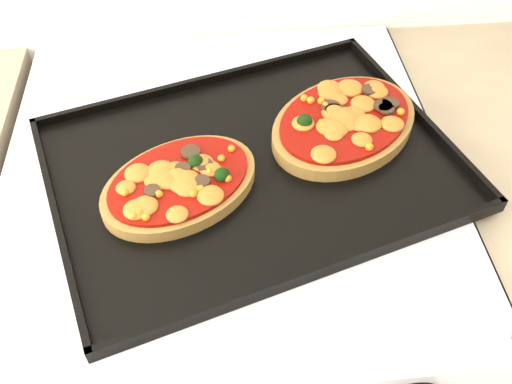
{
  "coord_description": "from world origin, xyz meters",
  "views": [
    {
      "loc": [
        0.01,
        1.15,
        1.45
      ],
      "look_at": [
        0.05,
        1.62,
        0.92
      ],
      "focal_mm": 40.0,
      "sensor_mm": 36.0,
      "label": 1
    }
  ],
  "objects_px": {
    "baking_tray": "(252,163)",
    "pizza_right": "(344,122)",
    "pizza_left": "(179,182)",
    "stove": "(235,323)"
  },
  "relations": [
    {
      "from": "baking_tray",
      "to": "pizza_right",
      "type": "distance_m",
      "value": 0.14
    },
    {
      "from": "baking_tray",
      "to": "pizza_left",
      "type": "relative_size",
      "value": 2.5
    },
    {
      "from": "baking_tray",
      "to": "pizza_right",
      "type": "xyz_separation_m",
      "value": [
        0.13,
        0.05,
        0.01
      ]
    },
    {
      "from": "baking_tray",
      "to": "pizza_left",
      "type": "bearing_deg",
      "value": -175.28
    },
    {
      "from": "stove",
      "to": "baking_tray",
      "type": "xyz_separation_m",
      "value": [
        0.03,
        -0.03,
        0.47
      ]
    },
    {
      "from": "pizza_right",
      "to": "baking_tray",
      "type": "bearing_deg",
      "value": -158.3
    },
    {
      "from": "pizza_left",
      "to": "baking_tray",
      "type": "bearing_deg",
      "value": 22.19
    },
    {
      "from": "pizza_left",
      "to": "pizza_right",
      "type": "height_order",
      "value": "pizza_right"
    },
    {
      "from": "stove",
      "to": "pizza_right",
      "type": "distance_m",
      "value": 0.51
    },
    {
      "from": "stove",
      "to": "baking_tray",
      "type": "height_order",
      "value": "baking_tray"
    }
  ]
}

